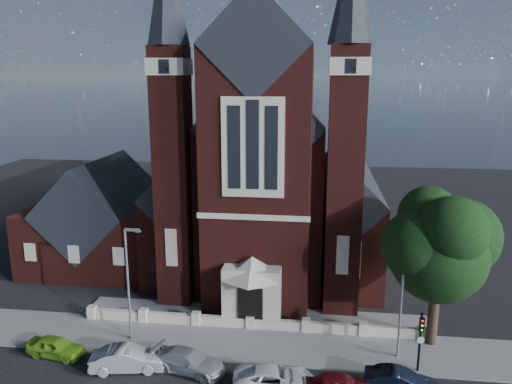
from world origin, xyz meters
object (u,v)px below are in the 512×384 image
car_silver_a (128,359)px  car_navy (401,382)px  car_silver_b (189,361)px  street_lamp_left (129,278)px  car_lime_van (56,347)px  parish_hall (103,223)px  car_white_suv (274,379)px  church (273,175)px  street_tree (442,249)px  traffic_signal (421,335)px  street_lamp_right (403,292)px

car_silver_a → car_navy: car_silver_a is taller
car_silver_b → car_navy: car_navy is taller
street_lamp_left → car_lime_van: (-4.20, -2.62, -3.94)m
parish_hall → car_lime_van: parish_hall is taller
car_lime_van → car_white_suv: size_ratio=0.80×
church → street_tree: 21.38m
car_white_suv → street_lamp_left: bearing=60.7°
traffic_signal → car_silver_a: traffic_signal is taller
traffic_signal → car_silver_a: size_ratio=0.88×
street_lamp_left → car_navy: bearing=-12.0°
church → car_white_suv: bearing=-84.2°
car_lime_van → car_silver_a: (5.27, -0.91, 0.10)m
street_lamp_left → car_silver_b: bearing=-33.2°
street_lamp_right → car_white_suv: bearing=-150.6°
street_tree → traffic_signal: (-1.60, -3.28, -4.38)m
street_tree → car_lime_van: (-24.71, -4.33, -6.30)m
parish_hall → street_lamp_left: size_ratio=1.51×
street_tree → traffic_signal: street_tree is taller
street_tree → car_silver_b: 17.56m
car_navy → car_white_suv: bearing=103.8°
parish_hall → street_lamp_left: bearing=-60.0°
car_white_suv → car_navy: bearing=-91.5°
car_silver_a → car_silver_b: car_silver_a is taller
parish_hall → car_white_suv: bearing=-45.0°
church → car_navy: bearing=-67.0°
parish_hall → street_lamp_left: 16.18m
church → street_lamp_right: size_ratio=4.31×
car_lime_van → street_lamp_left: bearing=-49.9°
car_white_suv → parish_hall: bearing=38.7°
street_tree → street_lamp_left: size_ratio=1.32×
street_tree → car_navy: size_ratio=2.56×
parish_hall → street_lamp_right: bearing=-28.2°
street_lamp_left → car_white_suv: (10.28, -4.35, -3.93)m
street_lamp_right → car_white_suv: 9.69m
car_lime_van → car_navy: size_ratio=0.92×
street_tree → car_silver_a: bearing=-164.9°
car_silver_a → church: bearing=-28.9°
street_tree → car_white_suv: bearing=-149.4°
car_silver_a → traffic_signal: bearing=-95.7°
car_lime_van → traffic_signal: bearing=-79.3°
car_silver_a → street_tree: bearing=-86.8°
street_tree → street_lamp_right: (-2.51, -1.71, -2.36)m
traffic_signal → parish_hall: bearing=150.0°
street_tree → street_lamp_left: street_tree is taller
car_navy → car_silver_b: bearing=96.5°
street_lamp_left → car_silver_b: 7.01m
street_tree → street_lamp_right: 3.84m
parish_hall → car_navy: size_ratio=2.92×
street_lamp_right → car_silver_b: size_ratio=1.74×
street_tree → car_lime_van: bearing=-170.1°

